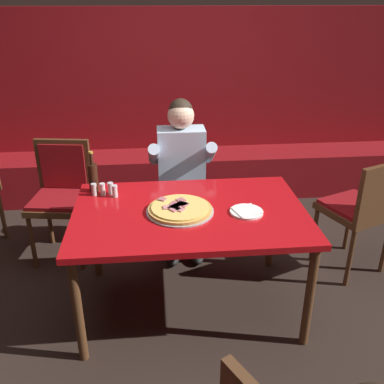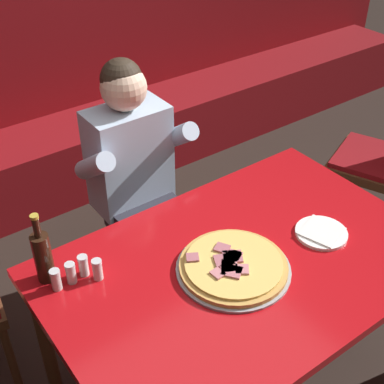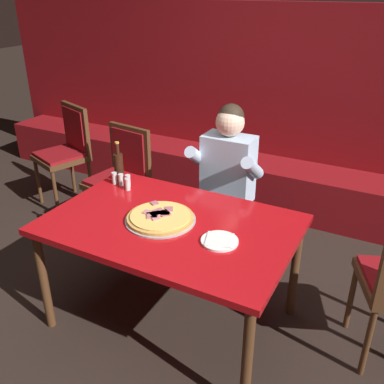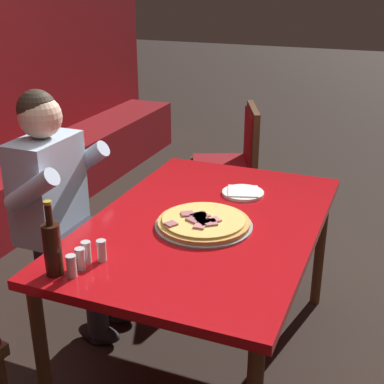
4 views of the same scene
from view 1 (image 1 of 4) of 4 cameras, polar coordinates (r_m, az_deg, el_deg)
ground_plane at (r=3.14m, az=-0.28°, el=-14.74°), size 24.00×24.00×0.00m
booth_wall_panel at (r=4.72m, az=-2.70°, el=11.94°), size 6.80×0.16×1.90m
booth_bench at (r=4.63m, az=-2.32°, el=2.34°), size 6.46×0.48×0.46m
main_dining_table at (r=2.76m, az=-0.31°, el=-3.76°), size 1.48×0.98×0.75m
pizza at (r=2.70m, az=-1.63°, el=-2.29°), size 0.43×0.43×0.05m
plate_white_paper at (r=2.72m, az=7.28°, el=-2.60°), size 0.21×0.21×0.02m
beer_bottle at (r=3.03m, az=-13.04°, el=2.02°), size 0.07×0.07×0.29m
shaker_parmesan at (r=2.98m, az=-11.83°, el=0.29°), size 0.04×0.04×0.09m
shaker_red_pepper_flakes at (r=2.98m, az=-10.79°, el=0.40°), size 0.04×0.04×0.09m
shaker_black_pepper at (r=2.99m, az=-12.92°, el=0.25°), size 0.04×0.04×0.09m
shaker_oregano at (r=2.94m, az=-10.25°, el=0.03°), size 0.04×0.04×0.09m
diner_seated_blue_shirt at (r=3.44m, az=-1.32°, el=2.70°), size 0.53×0.53×1.27m
dining_chair_far_left at (r=3.43m, az=21.90°, el=-1.69°), size 0.57×0.57×0.95m
dining_chair_side_aisle at (r=3.60m, az=-16.98°, el=0.27°), size 0.50×0.50×0.96m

